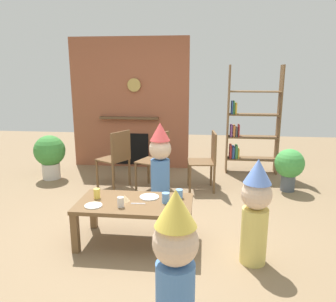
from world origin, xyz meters
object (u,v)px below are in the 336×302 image
at_px(bookshelf, 248,126).
at_px(paper_cup_near_right, 121,202).
at_px(paper_plate_rear, 149,197).
at_px(paper_cup_center, 179,194).
at_px(dining_chair_right, 207,157).
at_px(paper_plate_front, 93,206).
at_px(paper_cup_near_left, 166,198).
at_px(child_with_cone_hat, 175,265).
at_px(child_by_the_chairs, 160,160).
at_px(birthday_cake_slice, 125,198).
at_px(potted_plant_tall, 289,166).
at_px(child_in_pink, 256,209).
at_px(potted_plant_short, 50,154).
at_px(paper_cup_far_left, 97,194).
at_px(dining_chair_left, 117,156).
at_px(dining_chair_middle, 157,158).

bearing_deg(bookshelf, paper_cup_near_right, -118.89).
height_order(bookshelf, paper_plate_rear, bookshelf).
distance_m(paper_cup_center, dining_chair_right, 1.58).
xyz_separation_m(paper_cup_near_right, paper_plate_front, (-0.28, -0.01, -0.05)).
distance_m(paper_cup_near_left, paper_plate_rear, 0.24).
bearing_deg(child_with_cone_hat, child_by_the_chairs, -12.97).
xyz_separation_m(birthday_cake_slice, child_by_the_chairs, (0.21, 1.19, 0.10)).
height_order(birthday_cake_slice, potted_plant_tall, potted_plant_tall).
relative_size(paper_cup_near_left, paper_plate_rear, 0.52).
relative_size(child_by_the_chairs, dining_chair_right, 1.23).
distance_m(paper_cup_near_right, potted_plant_tall, 2.87).
height_order(bookshelf, paper_cup_center, bookshelf).
bearing_deg(dining_chair_right, bookshelf, -130.92).
bearing_deg(child_in_pink, paper_plate_rear, -8.14).
bearing_deg(child_by_the_chairs, potted_plant_short, -106.11).
xyz_separation_m(child_with_cone_hat, dining_chair_right, (0.22, 3.00, -0.06)).
relative_size(paper_cup_far_left, child_in_pink, 0.11).
relative_size(child_by_the_chairs, potted_plant_short, 1.49).
relative_size(paper_cup_near_left, potted_plant_tall, 0.16).
height_order(dining_chair_left, potted_plant_short, dining_chair_left).
bearing_deg(birthday_cake_slice, bookshelf, 59.84).
distance_m(child_with_cone_hat, child_in_pink, 1.21).
bearing_deg(paper_cup_far_left, paper_cup_center, 7.46).
distance_m(paper_cup_far_left, paper_plate_front, 0.22).
relative_size(paper_plate_rear, child_in_pink, 0.20).
bearing_deg(paper_cup_far_left, child_by_the_chairs, 65.21).
bearing_deg(potted_plant_tall, birthday_cake_slice, -139.66).
bearing_deg(paper_cup_near_right, paper_cup_center, 28.98).
relative_size(dining_chair_left, dining_chair_middle, 1.00).
xyz_separation_m(paper_cup_near_right, dining_chair_right, (0.88, 1.86, 0.01)).
bearing_deg(paper_cup_near_left, bookshelf, 67.06).
distance_m(paper_cup_center, paper_plate_rear, 0.32).
bearing_deg(dining_chair_right, paper_cup_near_left, 69.78).
xyz_separation_m(bookshelf, paper_cup_center, (-1.02, -2.57, -0.35)).
distance_m(paper_cup_near_left, paper_cup_near_right, 0.46).
relative_size(child_by_the_chairs, dining_chair_left, 1.23).
height_order(child_with_cone_hat, dining_chair_right, child_with_cone_hat).
distance_m(birthday_cake_slice, potted_plant_tall, 2.76).
bearing_deg(paper_cup_far_left, bookshelf, 54.70).
distance_m(birthday_cake_slice, dining_chair_left, 1.75).
bearing_deg(dining_chair_right, paper_cup_far_left, 48.77).
height_order(bookshelf, dining_chair_middle, bookshelf).
bearing_deg(dining_chair_middle, bookshelf, -120.54).
bearing_deg(child_by_the_chairs, dining_chair_right, 133.60).
xyz_separation_m(paper_cup_center, potted_plant_tall, (1.55, 1.63, -0.10)).
relative_size(paper_plate_front, dining_chair_middle, 0.20).
xyz_separation_m(paper_cup_center, paper_cup_far_left, (-0.87, -0.11, 0.01)).
distance_m(paper_cup_near_left, child_with_cone_hat, 1.31).
height_order(child_in_pink, potted_plant_short, child_in_pink).
height_order(child_with_cone_hat, potted_plant_tall, child_with_cone_hat).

